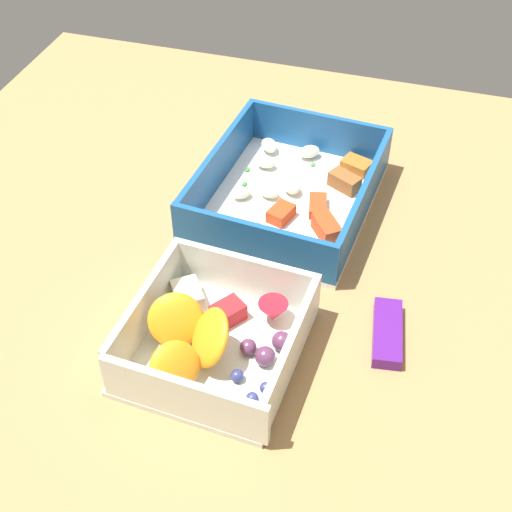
# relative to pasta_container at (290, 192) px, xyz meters

# --- Properties ---
(table_surface) EXTENTS (0.80, 0.80, 0.02)m
(table_surface) POSITION_rel_pasta_container_xyz_m (0.12, -0.01, -0.03)
(table_surface) COLOR #9E7547
(table_surface) RESTS_ON ground
(pasta_container) EXTENTS (0.21, 0.18, 0.05)m
(pasta_container) POSITION_rel_pasta_container_xyz_m (0.00, 0.00, 0.00)
(pasta_container) COLOR white
(pasta_container) RESTS_ON table_surface
(fruit_bowl) EXTENTS (0.15, 0.14, 0.06)m
(fruit_bowl) POSITION_rel_pasta_container_xyz_m (0.21, -0.01, 0.00)
(fruit_bowl) COLOR silver
(fruit_bowl) RESTS_ON table_surface
(candy_bar) EXTENTS (0.07, 0.03, 0.01)m
(candy_bar) POSITION_rel_pasta_container_xyz_m (0.15, 0.12, -0.01)
(candy_bar) COLOR #51197A
(candy_bar) RESTS_ON table_surface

